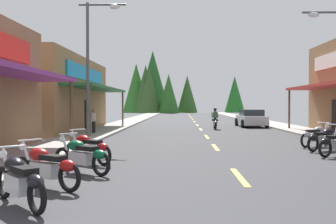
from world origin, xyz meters
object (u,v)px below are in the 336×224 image
Objects in this scene: motorcycle_parked_left_1 at (46,166)px; motorcycle_parked_left_3 at (88,148)px; rider_cruising_lead at (215,120)px; parked_car_curbside at (251,118)px; pedestrian_waiting at (94,120)px; motorcycle_parked_right_5 at (325,138)px; motorcycle_parked_right_6 at (316,135)px; motorcycle_parked_left_2 at (82,155)px; streetlamp_left at (95,52)px; motorcycle_parked_left_0 at (19,179)px; streetlamp_right at (334,57)px.

motorcycle_parked_left_3 is (0.07, 3.46, 0.00)m from motorcycle_parked_left_1.
parked_car_curbside is (3.18, 3.12, 0.03)m from rider_cruising_lead.
parked_car_curbside is at bearing -133.99° from pedestrian_waiting.
motorcycle_parked_right_5 is 13.12m from pedestrian_waiting.
rider_cruising_lead reaches higher than pedestrian_waiting.
rider_cruising_lead is at bearing 69.21° from motorcycle_parked_right_6.
motorcycle_parked_left_1 is at bearing 114.92° from motorcycle_parked_left_2.
streetlamp_left reaches higher than rider_cruising_lead.
streetlamp_left is 3.75× the size of motorcycle_parked_left_3.
streetlamp_left is at bearing 135.16° from motorcycle_parked_right_6.
motorcycle_parked_left_0 is 0.37× the size of parked_car_curbside.
pedestrian_waiting reaches higher than motorcycle_parked_left_2.
streetlamp_left is 11.87m from motorcycle_parked_left_0.
motorcycle_parked_right_6 is at bearing -7.91° from streetlamp_left.
rider_cruising_lead is 0.49× the size of parked_car_curbside.
motorcycle_parked_left_1 and motorcycle_parked_left_2 have the same top height.
pedestrian_waiting is 0.36× the size of parked_car_curbside.
motorcycle_parked_left_3 is at bearing 155.18° from parked_car_curbside.
motorcycle_parked_left_2 is at bearing 157.44° from parked_car_curbside.
motorcycle_parked_left_3 is at bearing 168.31° from motorcycle_parked_right_5.
motorcycle_parked_left_2 is (0.26, 3.27, 0.00)m from motorcycle_parked_left_0.
parked_car_curbside reaches higher than motorcycle_parked_left_2.
motorcycle_parked_left_1 is 1.03× the size of motorcycle_parked_left_2.
streetlamp_right is 1.40× the size of parked_car_curbside.
pedestrian_waiting is at bearing -43.83° from motorcycle_parked_left_2.
motorcycle_parked_right_5 is at bearing -89.57° from motorcycle_parked_left_0.
motorcycle_parked_left_0 is 3.28m from motorcycle_parked_left_2.
streetlamp_right is 13.44m from pedestrian_waiting.
rider_cruising_lead is (-3.27, 11.30, 0.17)m from motorcycle_parked_right_6.
motorcycle_parked_right_6 is at bearing -162.87° from rider_cruising_lead.
streetlamp_left reaches higher than motorcycle_parked_left_0.
parked_car_curbside is at bearing 55.79° from motorcycle_parked_right_5.
pedestrian_waiting is at bearing 103.47° from streetlamp_left.
streetlamp_left is 12.44m from rider_cruising_lead.
motorcycle_parked_left_2 is at bearing -178.85° from motorcycle_parked_right_6.
parked_car_curbside is at bearing 53.32° from streetlamp_left.
streetlamp_right is 3.43× the size of motorcycle_parked_right_6.
motorcycle_parked_left_0 is at bearing 166.73° from rider_cruising_lead.
motorcycle_parked_left_2 is 1.04× the size of motorcycle_parked_left_3.
motorcycle_parked_left_0 is (-9.80, -10.89, -3.49)m from streetlamp_right.
motorcycle_parked_left_3 is (-9.78, -5.95, -3.49)m from streetlamp_right.
motorcycle_parked_right_5 is at bearing -165.25° from rider_cruising_lead.
rider_cruising_lead is at bearing 69.79° from motorcycle_parked_right_5.
motorcycle_parked_right_5 is 9.70m from motorcycle_parked_left_2.
motorcycle_parked_right_6 is at bearing -107.22° from motorcycle_parked_left_2.
pedestrian_waiting reaches higher than motorcycle_parked_left_3.
pedestrian_waiting is (-10.94, 6.03, 0.40)m from motorcycle_parked_right_6.
motorcycle_parked_left_2 is at bearing 109.77° from pedestrian_waiting.
streetlamp_left reaches higher than pedestrian_waiting.
pedestrian_waiting is (-2.30, 15.87, 0.40)m from motorcycle_parked_left_0.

